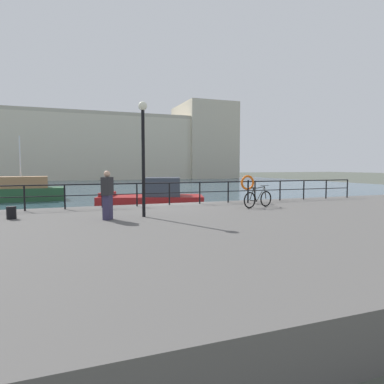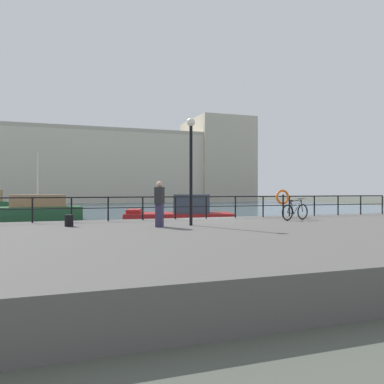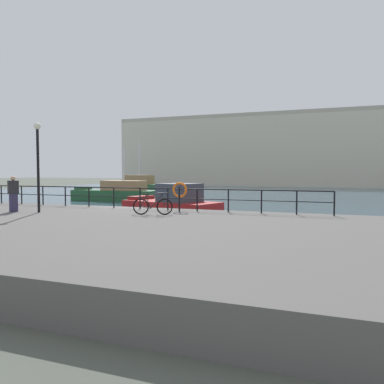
{
  "view_description": "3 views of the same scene",
  "coord_description": "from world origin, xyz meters",
  "px_view_note": "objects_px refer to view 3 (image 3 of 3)",
  "views": [
    {
      "loc": [
        -4.75,
        -16.09,
        2.74
      ],
      "look_at": [
        1.71,
        1.34,
        1.33
      ],
      "focal_mm": 31.59,
      "sensor_mm": 36.0,
      "label": 1
    },
    {
      "loc": [
        -7.24,
        -18.4,
        2.26
      ],
      "look_at": [
        1.09,
        4.94,
        2.16
      ],
      "focal_mm": 37.01,
      "sensor_mm": 36.0,
      "label": 2
    },
    {
      "loc": [
        10.93,
        -18.37,
        2.81
      ],
      "look_at": [
        2.68,
        3.16,
        1.59
      ],
      "focal_mm": 36.65,
      "sensor_mm": 36.0,
      "label": 3
    }
  ],
  "objects_px": {
    "moored_blue_motorboat": "(173,203)",
    "moored_red_daysailer": "(117,193)",
    "quay_lamp_post": "(38,154)",
    "standing_person": "(13,194)",
    "harbor_building": "(312,150)",
    "parked_bicycle": "(153,206)",
    "life_ring_stand": "(180,191)",
    "moored_small_launch": "(139,186)"
  },
  "relations": [
    {
      "from": "moored_blue_motorboat",
      "to": "moored_red_daysailer",
      "type": "xyz_separation_m",
      "value": [
        -9.45,
        8.31,
        0.07
      ]
    },
    {
      "from": "quay_lamp_post",
      "to": "standing_person",
      "type": "bearing_deg",
      "value": -170.9
    },
    {
      "from": "harbor_building",
      "to": "moored_red_daysailer",
      "type": "relative_size",
      "value": 7.65
    },
    {
      "from": "harbor_building",
      "to": "moored_red_daysailer",
      "type": "distance_m",
      "value": 48.63
    },
    {
      "from": "harbor_building",
      "to": "parked_bicycle",
      "type": "bearing_deg",
      "value": -92.05
    },
    {
      "from": "life_ring_stand",
      "to": "harbor_building",
      "type": "bearing_deg",
      "value": 88.37
    },
    {
      "from": "harbor_building",
      "to": "moored_small_launch",
      "type": "distance_m",
      "value": 38.22
    },
    {
      "from": "moored_red_daysailer",
      "to": "life_ring_stand",
      "type": "height_order",
      "value": "moored_red_daysailer"
    },
    {
      "from": "harbor_building",
      "to": "moored_red_daysailer",
      "type": "bearing_deg",
      "value": -107.37
    },
    {
      "from": "moored_small_launch",
      "to": "parked_bicycle",
      "type": "relative_size",
      "value": 5.24
    },
    {
      "from": "moored_red_daysailer",
      "to": "standing_person",
      "type": "relative_size",
      "value": 4.94
    },
    {
      "from": "moored_small_launch",
      "to": "quay_lamp_post",
      "type": "xyz_separation_m",
      "value": [
        12.04,
        -31.47,
        2.71
      ]
    },
    {
      "from": "moored_small_launch",
      "to": "quay_lamp_post",
      "type": "bearing_deg",
      "value": 121.34
    },
    {
      "from": "moored_blue_motorboat",
      "to": "moored_small_launch",
      "type": "bearing_deg",
      "value": -39.16
    },
    {
      "from": "moored_small_launch",
      "to": "parked_bicycle",
      "type": "height_order",
      "value": "moored_small_launch"
    },
    {
      "from": "moored_blue_motorboat",
      "to": "quay_lamp_post",
      "type": "distance_m",
      "value": 10.13
    },
    {
      "from": "standing_person",
      "to": "moored_red_daysailer",
      "type": "bearing_deg",
      "value": -42.93
    },
    {
      "from": "quay_lamp_post",
      "to": "standing_person",
      "type": "relative_size",
      "value": 2.45
    },
    {
      "from": "moored_red_daysailer",
      "to": "parked_bicycle",
      "type": "height_order",
      "value": "moored_red_daysailer"
    },
    {
      "from": "parked_bicycle",
      "to": "quay_lamp_post",
      "type": "height_order",
      "value": "quay_lamp_post"
    },
    {
      "from": "life_ring_stand",
      "to": "moored_small_launch",
      "type": "bearing_deg",
      "value": 122.04
    },
    {
      "from": "harbor_building",
      "to": "moored_blue_motorboat",
      "type": "relative_size",
      "value": 8.9
    },
    {
      "from": "moored_red_daysailer",
      "to": "standing_person",
      "type": "xyz_separation_m",
      "value": [
        5.48,
        -17.85,
        0.98
      ]
    },
    {
      "from": "life_ring_stand",
      "to": "quay_lamp_post",
      "type": "relative_size",
      "value": 0.34
    },
    {
      "from": "parked_bicycle",
      "to": "standing_person",
      "type": "bearing_deg",
      "value": 173.76
    },
    {
      "from": "moored_red_daysailer",
      "to": "moored_blue_motorboat",
      "type": "bearing_deg",
      "value": 135.51
    },
    {
      "from": "harbor_building",
      "to": "parked_bicycle",
      "type": "relative_size",
      "value": 37.28
    },
    {
      "from": "parked_bicycle",
      "to": "life_ring_stand",
      "type": "distance_m",
      "value": 2.0
    },
    {
      "from": "moored_small_launch",
      "to": "parked_bicycle",
      "type": "bearing_deg",
      "value": 130.14
    },
    {
      "from": "standing_person",
      "to": "moored_blue_motorboat",
      "type": "bearing_deg",
      "value": -82.6
    },
    {
      "from": "moored_red_daysailer",
      "to": "moored_small_launch",
      "type": "bearing_deg",
      "value": -72.37
    },
    {
      "from": "life_ring_stand",
      "to": "quay_lamp_post",
      "type": "xyz_separation_m",
      "value": [
        -5.89,
        -2.82,
        1.71
      ]
    },
    {
      "from": "standing_person",
      "to": "parked_bicycle",
      "type": "bearing_deg",
      "value": -139.85
    },
    {
      "from": "moored_red_daysailer",
      "to": "standing_person",
      "type": "height_order",
      "value": "moored_red_daysailer"
    },
    {
      "from": "life_ring_stand",
      "to": "standing_person",
      "type": "distance_m",
      "value": 7.81
    },
    {
      "from": "parked_bicycle",
      "to": "life_ring_stand",
      "type": "xyz_separation_m",
      "value": [
        0.51,
        1.84,
        0.59
      ]
    },
    {
      "from": "parked_bicycle",
      "to": "quay_lamp_post",
      "type": "bearing_deg",
      "value": 174.01
    },
    {
      "from": "harbor_building",
      "to": "moored_small_launch",
      "type": "xyz_separation_m",
      "value": [
        -19.66,
        -32.22,
        -6.02
      ]
    },
    {
      "from": "moored_blue_motorboat",
      "to": "standing_person",
      "type": "bearing_deg",
      "value": 84.62
    },
    {
      "from": "moored_blue_motorboat",
      "to": "parked_bicycle",
      "type": "distance_m",
      "value": 8.8
    },
    {
      "from": "parked_bicycle",
      "to": "standing_person",
      "type": "distance_m",
      "value": 6.81
    },
    {
      "from": "moored_blue_motorboat",
      "to": "life_ring_stand",
      "type": "relative_size",
      "value": 5.14
    }
  ]
}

